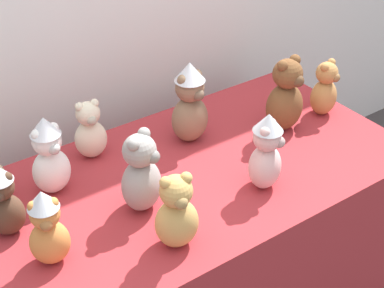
% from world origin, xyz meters
% --- Properties ---
extents(display_table, '(1.59, 0.84, 0.72)m').
position_xyz_m(display_table, '(0.00, 0.25, 0.36)').
color(display_table, maroon).
rests_on(display_table, ground_plane).
extents(teddy_bear_mocha, '(0.16, 0.14, 0.33)m').
position_xyz_m(teddy_bear_mocha, '(0.11, 0.43, 0.88)').
color(teddy_bear_mocha, '#7F6047').
rests_on(teddy_bear_mocha, display_table).
extents(teddy_bear_blush, '(0.17, 0.16, 0.29)m').
position_xyz_m(teddy_bear_blush, '(0.16, 0.05, 0.86)').
color(teddy_bear_blush, beige).
rests_on(teddy_bear_blush, display_table).
extents(teddy_bear_ash, '(0.19, 0.18, 0.29)m').
position_xyz_m(teddy_bear_ash, '(-0.24, 0.19, 0.85)').
color(teddy_bear_ash, gray).
rests_on(teddy_bear_ash, display_table).
extents(teddy_bear_cocoa, '(0.15, 0.14, 0.26)m').
position_xyz_m(teddy_bear_cocoa, '(-0.64, 0.32, 0.84)').
color(teddy_bear_cocoa, '#4C3323').
rests_on(teddy_bear_cocoa, display_table).
extents(teddy_bear_ginger, '(0.14, 0.13, 0.26)m').
position_xyz_m(teddy_bear_ginger, '(-0.58, 0.13, 0.84)').
color(teddy_bear_ginger, '#D17F3D').
rests_on(teddy_bear_ginger, display_table).
extents(teddy_bear_snow, '(0.15, 0.13, 0.29)m').
position_xyz_m(teddy_bear_snow, '(-0.44, 0.43, 0.86)').
color(teddy_bear_snow, white).
rests_on(teddy_bear_snow, display_table).
extents(teddy_bear_caramel, '(0.15, 0.13, 0.24)m').
position_xyz_m(teddy_bear_caramel, '(0.67, 0.28, 0.83)').
color(teddy_bear_caramel, '#B27A42').
rests_on(teddy_bear_caramel, display_table).
extents(teddy_bear_chestnut, '(0.17, 0.15, 0.31)m').
position_xyz_m(teddy_bear_chestnut, '(0.46, 0.28, 0.86)').
color(teddy_bear_chestnut, brown).
rests_on(teddy_bear_chestnut, display_table).
extents(teddy_bear_cream, '(0.13, 0.12, 0.23)m').
position_xyz_m(teddy_bear_cream, '(-0.24, 0.54, 0.83)').
color(teddy_bear_cream, beige).
rests_on(teddy_bear_cream, display_table).
extents(teddy_bear_honey, '(0.16, 0.14, 0.26)m').
position_xyz_m(teddy_bear_honey, '(-0.24, -0.02, 0.84)').
color(teddy_bear_honey, tan).
rests_on(teddy_bear_honey, display_table).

